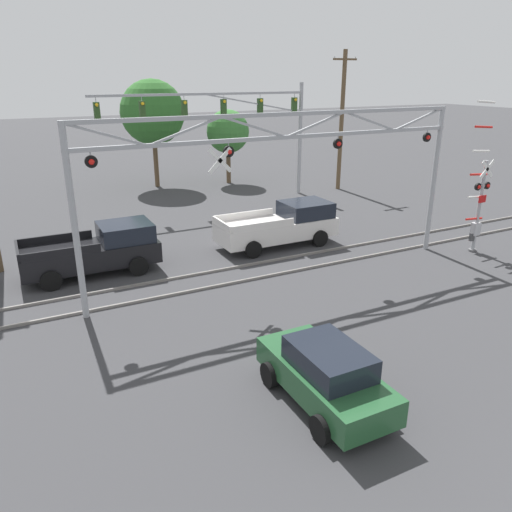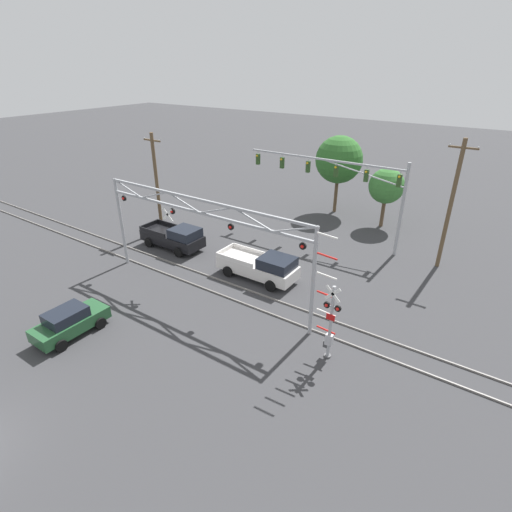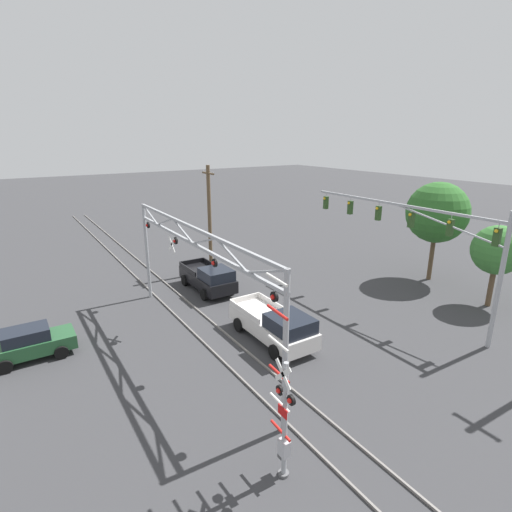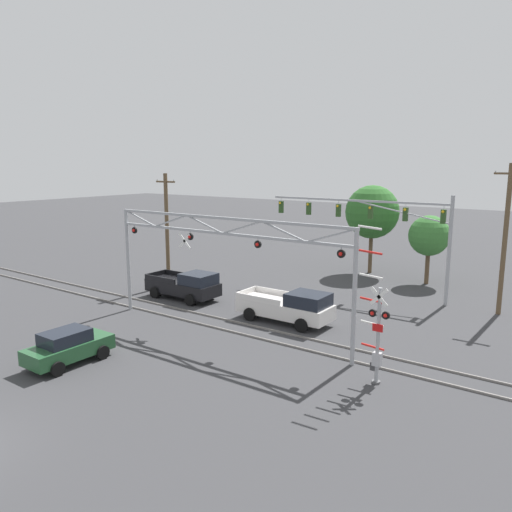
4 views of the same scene
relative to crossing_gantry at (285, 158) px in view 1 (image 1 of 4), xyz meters
name	(u,v)px [view 1 (image 1 of 4)]	position (x,y,z in m)	size (l,w,h in m)	color
rail_track_near	(280,274)	(0.02, 0.28, -4.60)	(80.00, 0.08, 0.10)	gray
rail_track_far	(263,262)	(0.02, 1.72, -4.60)	(80.00, 0.08, 0.10)	gray
crossing_gantry	(285,158)	(0.00, 0.00, 0.00)	(15.19, 0.26, 6.26)	#9EA0A5
crossing_signal_mast	(479,204)	(9.07, -1.21, -2.46)	(1.49, 0.35, 6.54)	#9EA0A5
traffic_signal_span	(242,116)	(4.16, 12.38, 0.46)	(13.22, 0.39, 7.04)	#9EA0A5
pickup_truck_lead	(283,225)	(1.98, 3.53, -3.70)	(5.56, 2.28, 1.91)	silver
pickup_truck_following	(98,250)	(-6.32, 3.80, -3.70)	(5.23, 2.28, 1.91)	black
sedan_waiting	(325,374)	(-3.08, -7.34, -3.85)	(1.92, 3.89, 1.58)	#23512D
utility_pole_right	(342,120)	(11.44, 12.27, 0.00)	(1.80, 0.28, 9.00)	brown
background_tree_beyond_span	(153,112)	(0.47, 18.74, 0.41)	(4.35, 4.35, 7.25)	brown
background_tree_far_left_verge	(228,132)	(5.51, 17.59, -1.00)	(3.03, 3.03, 5.19)	brown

